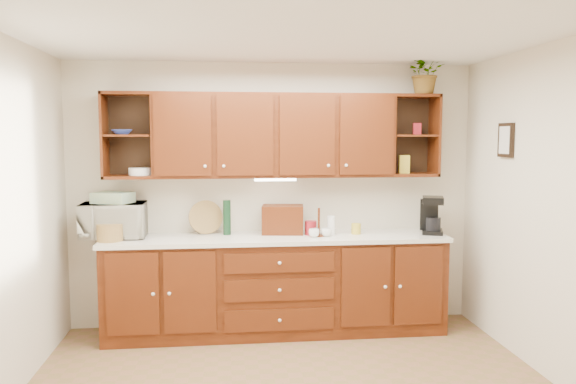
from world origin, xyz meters
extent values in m
plane|color=white|center=(0.00, 0.00, 2.60)|extent=(4.00, 4.00, 0.00)
plane|color=beige|center=(0.00, 1.75, 1.30)|extent=(4.00, 0.00, 4.00)
plane|color=beige|center=(2.00, 0.00, 1.30)|extent=(0.00, 3.50, 3.50)
cube|color=#371406|center=(0.00, 1.45, 0.45)|extent=(3.20, 0.60, 0.90)
cube|color=silver|center=(0.00, 1.44, 0.92)|extent=(3.24, 0.64, 0.04)
cube|color=#371406|center=(0.00, 1.58, 1.89)|extent=(2.30, 0.33, 0.80)
cube|color=black|center=(-1.38, 1.74, 1.89)|extent=(0.45, 0.02, 0.80)
cube|color=black|center=(1.38, 1.74, 1.89)|extent=(0.45, 0.02, 0.80)
cube|color=#371406|center=(-1.38, 1.58, 1.89)|extent=(0.43, 0.30, 0.02)
cube|color=#371406|center=(1.38, 1.58, 1.89)|extent=(0.43, 0.30, 0.02)
cube|color=#371406|center=(1.38, 1.58, 2.27)|extent=(0.45, 0.33, 0.03)
cube|color=white|center=(0.00, 1.53, 1.47)|extent=(0.40, 0.05, 0.02)
cube|color=black|center=(1.98, 0.90, 1.85)|extent=(0.03, 0.24, 0.30)
cylinder|color=olive|center=(-1.52, 1.36, 1.02)|extent=(0.30, 0.30, 0.16)
imported|color=beige|center=(-1.52, 1.54, 1.10)|extent=(0.60, 0.42, 0.32)
cube|color=#CCC060|center=(-1.52, 1.54, 1.31)|extent=(0.40, 0.35, 0.10)
cylinder|color=black|center=(-0.47, 1.57, 1.11)|extent=(0.09, 0.09, 0.34)
cylinder|color=olive|center=(-0.67, 1.64, 0.95)|extent=(0.34, 0.15, 0.33)
cube|color=#371406|center=(0.07, 1.56, 1.08)|extent=(0.43, 0.30, 0.28)
cylinder|color=#371406|center=(0.40, 1.39, 1.08)|extent=(0.02, 0.02, 0.27)
cylinder|color=#371406|center=(0.40, 1.39, 0.95)|extent=(0.11, 0.11, 0.01)
imported|color=white|center=(0.47, 1.36, 0.98)|extent=(0.13, 0.13, 0.08)
imported|color=white|center=(0.38, 1.46, 0.98)|extent=(0.13, 0.13, 0.08)
imported|color=white|center=(0.35, 1.34, 0.98)|extent=(0.13, 0.13, 0.08)
cylinder|color=maroon|center=(0.34, 1.47, 1.01)|extent=(0.15, 0.15, 0.13)
cylinder|color=white|center=(0.53, 1.45, 1.03)|extent=(0.10, 0.10, 0.18)
cylinder|color=gold|center=(0.78, 1.46, 0.99)|extent=(0.12, 0.12, 0.10)
cube|color=black|center=(1.52, 1.40, 0.96)|extent=(0.26, 0.30, 0.04)
cube|color=black|center=(1.52, 1.49, 1.11)|extent=(0.18, 0.11, 0.31)
cube|color=black|center=(1.52, 1.40, 1.27)|extent=(0.26, 0.30, 0.07)
cylinder|color=black|center=(1.52, 1.38, 1.04)|extent=(0.18, 0.18, 0.13)
imported|color=#283A94|center=(-1.42, 1.55, 1.92)|extent=(0.24, 0.24, 0.05)
cylinder|color=white|center=(-1.27, 1.57, 1.56)|extent=(0.25, 0.25, 0.07)
cube|color=gold|center=(1.28, 1.57, 1.61)|extent=(0.11, 0.09, 0.18)
cube|color=maroon|center=(1.41, 1.58, 1.96)|extent=(0.09, 0.08, 0.11)
imported|color=#999999|center=(1.47, 1.55, 2.50)|extent=(0.43, 0.39, 0.42)
camera|label=1|loc=(-0.48, -3.80, 1.88)|focal=35.00mm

